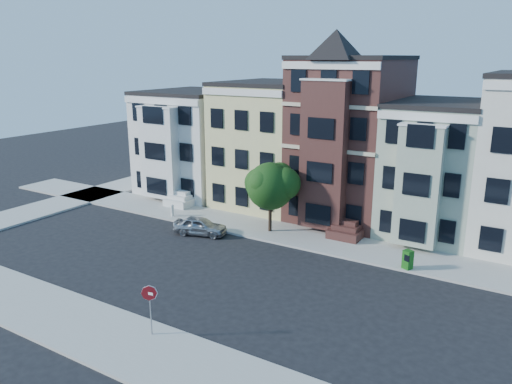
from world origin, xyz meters
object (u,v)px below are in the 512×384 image
Objects in this scene: parked_car at (200,226)px; stop_sign at (150,307)px; street_tree at (270,189)px; fire_hydrant at (172,211)px; newspaper_box at (408,260)px.

stop_sign is (6.41, -11.82, 0.85)m from parked_car.
street_tree is 1.62× the size of parked_car.
fire_hydrant is at bearing 49.57° from parked_car.
stop_sign is (-7.81, -13.24, 0.78)m from newspaper_box.
street_tree is at bearing -163.40° from newspaper_box.
street_tree reaches higher than fire_hydrant.
newspaper_box is 18.41m from fire_hydrant.
parked_car is at bearing -149.39° from newspaper_box.
newspaper_box is at bearing -1.39° from fire_hydrant.
stop_sign reaches higher than parked_car.
stop_sign is at bearing -52.27° from fire_hydrant.
street_tree is 10.59m from newspaper_box.
fire_hydrant is (-18.40, 0.45, -0.19)m from newspaper_box.
street_tree is at bearing 7.17° from fire_hydrant.
stop_sign is at bearing -80.83° from street_tree.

